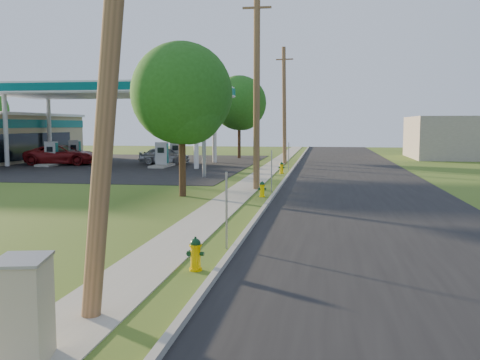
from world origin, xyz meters
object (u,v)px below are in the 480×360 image
object	(u,v)px
price_pylon	(204,87)
hydrant_far	(282,168)
utility_cabinet	(24,311)
fuel_pump_sw	(75,154)
hydrant_mid	(262,189)
tree_lot	(240,105)
utility_pole_mid	(257,89)
fuel_pump_ne	(162,158)
hydrant_near	(196,254)
fuel_pump_nw	(52,157)
utility_pole_far	(284,105)
car_silver	(165,156)
fuel_pump_se	(176,155)
tree_verge	(183,97)
car_red	(62,155)
utility_pole_near	(112,21)

from	to	relation	value
price_pylon	hydrant_far	size ratio (longest dim) A/B	8.66
hydrant_far	utility_cabinet	xyz separation A→B (m)	(-1.14, -28.68, 0.34)
fuel_pump_sw	hydrant_mid	size ratio (longest dim) A/B	4.49
fuel_pump_sw	tree_lot	world-z (taller)	tree_lot
utility_pole_mid	price_pylon	world-z (taller)	utility_pole_mid
fuel_pump_ne	hydrant_near	size ratio (longest dim) A/B	4.23
fuel_pump_nw	utility_cabinet	xyz separation A→B (m)	(17.30, -32.80, 0.00)
utility_pole_far	fuel_pump_sw	world-z (taller)	utility_pole_far
utility_pole_far	hydrant_mid	world-z (taller)	utility_pole_far
hydrant_near	fuel_pump_nw	bearing A→B (deg)	123.43
car_silver	price_pylon	bearing A→B (deg)	-152.50
fuel_pump_nw	hydrant_near	bearing A→B (deg)	-56.57
utility_pole_mid	car_silver	bearing A→B (deg)	120.95
fuel_pump_nw	fuel_pump_se	world-z (taller)	same
tree_verge	hydrant_far	size ratio (longest dim) A/B	8.66
price_pylon	tree_lot	world-z (taller)	tree_lot
fuel_pump_ne	utility_cabinet	distance (m)	33.84
fuel_pump_se	hydrant_mid	size ratio (longest dim) A/B	4.49
fuel_pump_ne	fuel_pump_se	distance (m)	4.00
fuel_pump_sw	car_silver	distance (m)	8.35
fuel_pump_se	car_silver	bearing A→B (deg)	-125.76
car_red	fuel_pump_se	bearing A→B (deg)	-76.16
fuel_pump_sw	utility_cabinet	size ratio (longest dim) A/B	2.21
fuel_pump_se	utility_pole_mid	bearing A→B (deg)	-62.37
fuel_pump_se	hydrant_near	xyz separation A→B (m)	(9.45, -31.95, -0.35)
fuel_pump_sw	hydrant_near	world-z (taller)	fuel_pump_sw
utility_pole_far	utility_pole_mid	bearing A→B (deg)	-90.00
utility_pole_near	tree_verge	size ratio (longest dim) A/B	1.38
fuel_pump_se	price_pylon	size ratio (longest dim) A/B	0.47
hydrant_far	car_silver	bearing A→B (deg)	144.89
hydrant_mid	hydrant_far	xyz separation A→B (m)	(-0.06, 11.57, 0.04)
utility_pole_mid	fuel_pump_nw	world-z (taller)	utility_pole_mid
utility_pole_mid	tree_lot	distance (m)	25.14
hydrant_mid	car_red	distance (m)	24.58
fuel_pump_nw	car_red	world-z (taller)	fuel_pump_nw
fuel_pump_nw	fuel_pump_sw	distance (m)	4.00
tree_lot	car_red	bearing A→B (deg)	-139.91
tree_verge	fuel_pump_se	bearing A→B (deg)	106.74
utility_pole_near	tree_verge	bearing A→B (deg)	100.86
hydrant_near	hydrant_mid	xyz separation A→B (m)	(0.05, 12.26, -0.02)
fuel_pump_nw	car_silver	bearing A→B (deg)	20.00
fuel_pump_ne	tree_verge	distance (m)	17.53
utility_pole_far	hydrant_mid	bearing A→B (deg)	-88.34
tree_verge	tree_lot	xyz separation A→B (m)	(-1.85, 27.74, 0.69)
price_pylon	hydrant_mid	size ratio (longest dim) A/B	9.60
utility_pole_far	fuel_pump_sw	size ratio (longest dim) A/B	2.97
utility_pole_far	car_silver	bearing A→B (deg)	-168.34
car_red	utility_pole_far	bearing A→B (deg)	-82.67
utility_pole_near	hydrant_far	size ratio (longest dim) A/B	11.98
fuel_pump_se	hydrant_far	xyz separation A→B (m)	(9.44, -8.12, -0.34)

